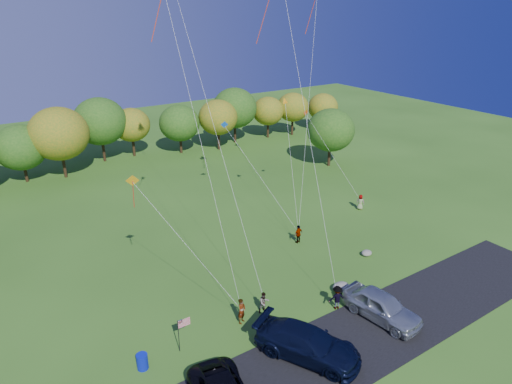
# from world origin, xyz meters

# --- Properties ---
(ground) EXTENTS (140.00, 140.00, 0.00)m
(ground) POSITION_xyz_m (0.00, 0.00, 0.00)
(ground) COLOR #2F5A19
(ground) RESTS_ON ground
(asphalt_lane) EXTENTS (44.00, 6.00, 0.06)m
(asphalt_lane) POSITION_xyz_m (0.00, -4.00, 0.03)
(asphalt_lane) COLOR black
(asphalt_lane) RESTS_ON ground
(treeline) EXTENTS (76.71, 28.05, 8.18)m
(treeline) POSITION_xyz_m (0.79, 36.34, 4.67)
(treeline) COLOR #3A2815
(treeline) RESTS_ON ground
(minivan_navy) EXTENTS (5.30, 6.88, 1.86)m
(minivan_navy) POSITION_xyz_m (-0.53, -3.33, 0.99)
(minivan_navy) COLOR black
(minivan_navy) RESTS_ON asphalt_lane
(minivan_silver) EXTENTS (2.89, 5.72, 1.87)m
(minivan_silver) POSITION_xyz_m (5.86, -3.27, 0.99)
(minivan_silver) COLOR #ABB2B6
(minivan_silver) RESTS_ON asphalt_lane
(flyer_a) EXTENTS (0.79, 0.69, 1.81)m
(flyer_a) POSITION_xyz_m (-2.09, 1.55, 0.91)
(flyer_a) COLOR #4C4C59
(flyer_a) RESTS_ON ground
(flyer_b) EXTENTS (0.82, 0.68, 1.54)m
(flyer_b) POSITION_xyz_m (-0.23, 1.65, 0.77)
(flyer_b) COLOR #4C4C59
(flyer_b) RESTS_ON ground
(flyer_c) EXTENTS (1.30, 1.01, 1.77)m
(flyer_c) POSITION_xyz_m (4.18, -0.80, 0.88)
(flyer_c) COLOR #4C4C59
(flyer_c) RESTS_ON ground
(flyer_d) EXTENTS (1.05, 0.60, 1.68)m
(flyer_d) POSITION_xyz_m (7.83, 8.03, 0.84)
(flyer_d) COLOR #4C4C59
(flyer_d) RESTS_ON ground
(flyer_e) EXTENTS (0.88, 0.92, 1.59)m
(flyer_e) POSITION_xyz_m (17.48, 10.04, 0.80)
(flyer_e) COLOR #4C4C59
(flyer_e) RESTS_ON ground
(trash_barrel) EXTENTS (0.65, 0.65, 0.98)m
(trash_barrel) POSITION_xyz_m (-9.04, 1.22, 0.49)
(trash_barrel) COLOR #0B1BAC
(trash_barrel) RESTS_ON ground
(flag_assembly) EXTENTS (0.84, 0.54, 2.25)m
(flag_assembly) POSITION_xyz_m (-6.43, 1.34, 1.67)
(flag_assembly) COLOR black
(flag_assembly) RESTS_ON ground
(boulder_near) EXTENTS (1.34, 1.05, 0.67)m
(boulder_near) POSITION_xyz_m (5.86, 0.53, 0.33)
(boulder_near) COLOR gray
(boulder_near) RESTS_ON ground
(boulder_far) EXTENTS (0.92, 0.77, 0.48)m
(boulder_far) POSITION_xyz_m (11.20, 3.09, 0.24)
(boulder_far) COLOR gray
(boulder_far) RESTS_ON ground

